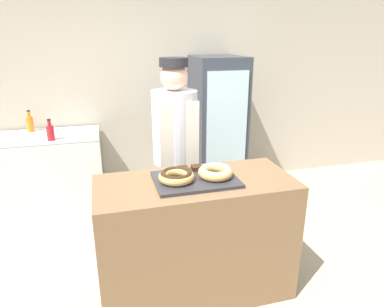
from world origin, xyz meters
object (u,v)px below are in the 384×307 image
at_px(donut_chocolate_glaze, 176,176).
at_px(donut_light_glaze, 215,172).
at_px(beverage_fridge, 217,127).
at_px(bottle_red, 50,132).
at_px(brownie_back_right, 197,168).
at_px(chest_freezer, 53,173).
at_px(bottle_orange, 30,123).
at_px(brownie_back_left, 183,169).
at_px(baker_person, 176,153).
at_px(serving_tray, 196,179).

height_order(donut_chocolate_glaze, donut_light_glaze, same).
distance_m(beverage_fridge, bottle_red, 1.95).
bearing_deg(brownie_back_right, beverage_fridge, 65.48).
distance_m(chest_freezer, bottle_orange, 0.63).
bearing_deg(brownie_back_left, beverage_fridge, 62.23).
xyz_separation_m(brownie_back_left, bottle_red, (-1.10, 1.37, 0.01)).
bearing_deg(donut_chocolate_glaze, bottle_orange, 122.82).
bearing_deg(bottle_orange, donut_chocolate_glaze, -57.18).
relative_size(brownie_back_right, baker_person, 0.04).
bearing_deg(brownie_back_left, donut_light_glaze, -40.23).
xyz_separation_m(donut_light_glaze, bottle_orange, (-1.57, 1.97, -0.01)).
bearing_deg(bottle_red, beverage_fridge, 6.29).
relative_size(donut_chocolate_glaze, brownie_back_left, 3.20).
bearing_deg(beverage_fridge, donut_light_glaze, -109.77).
xyz_separation_m(donut_light_glaze, bottle_red, (-1.30, 1.54, -0.02)).
relative_size(donut_chocolate_glaze, brownie_back_right, 3.20).
bearing_deg(chest_freezer, beverage_fridge, -0.19).
relative_size(serving_tray, donut_light_glaze, 2.33).
xyz_separation_m(donut_light_glaze, beverage_fridge, (0.63, 1.75, -0.15)).
distance_m(beverage_fridge, bottle_orange, 2.21).
xyz_separation_m(baker_person, chest_freezer, (-1.22, 1.07, -0.48)).
xyz_separation_m(donut_light_glaze, brownie_back_right, (-0.09, 0.17, -0.02)).
relative_size(chest_freezer, bottle_orange, 4.43).
relative_size(brownie_back_right, bottle_red, 0.35).
distance_m(baker_person, bottle_orange, 1.92).
bearing_deg(chest_freezer, donut_light_glaze, -52.24).
bearing_deg(beverage_fridge, chest_freezer, 179.81).
relative_size(baker_person, beverage_fridge, 1.03).
distance_m(donut_chocolate_glaze, brownie_back_right, 0.27).
bearing_deg(serving_tray, chest_freezer, 124.87).
bearing_deg(baker_person, donut_chocolate_glaze, -102.24).
relative_size(donut_chocolate_glaze, bottle_red, 1.12).
relative_size(donut_chocolate_glaze, bottle_orange, 1.04).
distance_m(serving_tray, brownie_back_right, 0.17).
bearing_deg(baker_person, brownie_back_left, -96.46).
xyz_separation_m(donut_chocolate_glaze, chest_freezer, (-1.07, 1.76, -0.56)).
distance_m(brownie_back_right, chest_freezer, 2.10).
height_order(bottle_red, bottle_orange, bottle_orange).
distance_m(donut_light_glaze, chest_freezer, 2.29).
relative_size(brownie_back_right, chest_freezer, 0.07).
bearing_deg(bottle_orange, serving_tray, -54.07).
relative_size(donut_chocolate_glaze, chest_freezer, 0.23).
relative_size(baker_person, bottle_orange, 7.24).
bearing_deg(serving_tray, bottle_orange, 125.93).
relative_size(beverage_fridge, bottle_red, 7.59).
bearing_deg(brownie_back_right, bottle_orange, 129.30).
xyz_separation_m(brownie_back_right, bottle_red, (-1.21, 1.37, 0.01)).
relative_size(brownie_back_right, bottle_orange, 0.32).
xyz_separation_m(beverage_fridge, chest_freezer, (-1.99, 0.01, -0.41)).
xyz_separation_m(serving_tray, bottle_red, (-1.16, 1.52, 0.03)).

